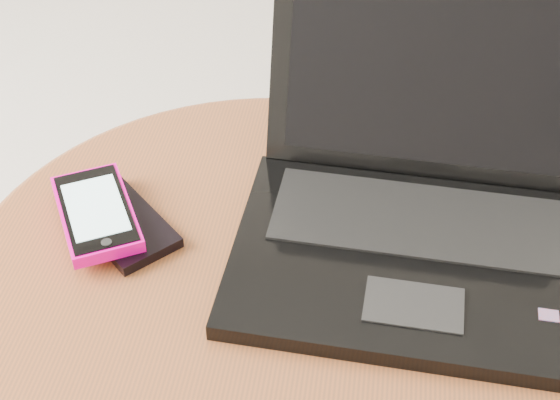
# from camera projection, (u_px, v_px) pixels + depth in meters

# --- Properties ---
(table) EXTENTS (0.60, 0.60, 0.48)m
(table) POSITION_uv_depth(u_px,v_px,m) (269.00, 344.00, 0.83)
(table) COLOR brown
(table) RESTS_ON ground
(laptop) EXTENTS (0.35, 0.32, 0.22)m
(laptop) POSITION_uv_depth(u_px,v_px,m) (424.00, 206.00, 0.78)
(laptop) COLOR black
(laptop) RESTS_ON table
(phone_black) EXTENTS (0.14, 0.14, 0.01)m
(phone_black) POSITION_uv_depth(u_px,v_px,m) (121.00, 222.00, 0.81)
(phone_black) COLOR black
(phone_black) RESTS_ON table
(phone_pink) EXTENTS (0.12, 0.14, 0.02)m
(phone_pink) POSITION_uv_depth(u_px,v_px,m) (96.00, 213.00, 0.80)
(phone_pink) COLOR #F80097
(phone_pink) RESTS_ON phone_black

